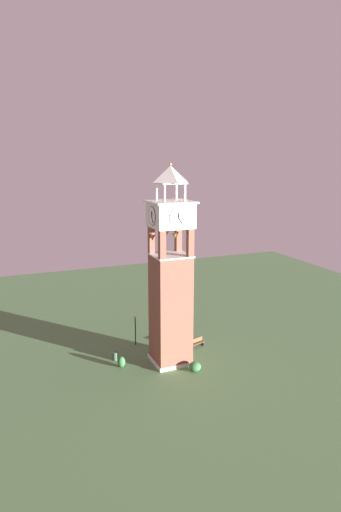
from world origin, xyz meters
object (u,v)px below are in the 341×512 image
(clock_tower, at_px, (171,284))
(lamp_post, at_px, (135,323))
(trash_bin, at_px, (115,356))
(park_bench, at_px, (197,343))

(clock_tower, bearing_deg, lamp_post, 20.60)
(clock_tower, distance_m, lamp_post, 7.67)
(trash_bin, bearing_deg, park_bench, -92.14)
(clock_tower, relative_size, trash_bin, 23.75)
(park_bench, bearing_deg, trash_bin, 87.86)
(clock_tower, xyz_separation_m, lamp_post, (5.09, 1.92, -5.40))
(clock_tower, xyz_separation_m, trash_bin, (2.43, 4.88, -7.42))
(trash_bin, bearing_deg, clock_tower, -116.44)
(park_bench, height_order, lamp_post, lamp_post)
(park_bench, bearing_deg, clock_tower, 118.22)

